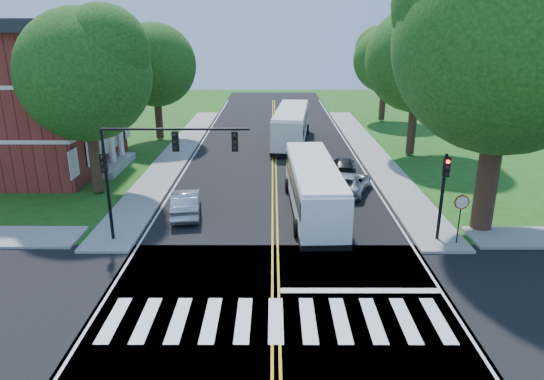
{
  "coord_description": "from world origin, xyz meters",
  "views": [
    {
      "loc": [
        -0.12,
        -15.96,
        10.27
      ],
      "look_at": [
        -0.15,
        7.5,
        2.4
      ],
      "focal_mm": 32.0,
      "sensor_mm": 36.0,
      "label": 1
    }
  ],
  "objects_px": {
    "suv": "(350,183)",
    "dark_sedan": "(344,165)",
    "bus_lead": "(313,187)",
    "signal_nw": "(153,158)",
    "signal_ne": "(444,186)",
    "hatchback": "(186,203)",
    "bus_follow": "(291,125)"
  },
  "relations": [
    {
      "from": "signal_ne",
      "to": "suv",
      "type": "xyz_separation_m",
      "value": [
        -3.26,
        7.8,
        -2.31
      ]
    },
    {
      "from": "signal_ne",
      "to": "bus_lead",
      "type": "distance_m",
      "value": 7.43
    },
    {
      "from": "bus_follow",
      "to": "dark_sedan",
      "type": "distance_m",
      "value": 10.49
    },
    {
      "from": "signal_ne",
      "to": "hatchback",
      "type": "xyz_separation_m",
      "value": [
        -13.32,
        3.69,
        -2.23
      ]
    },
    {
      "from": "signal_nw",
      "to": "hatchback",
      "type": "bearing_deg",
      "value": 78.72
    },
    {
      "from": "bus_lead",
      "to": "dark_sedan",
      "type": "xyz_separation_m",
      "value": [
        2.96,
        8.2,
        -0.99
      ]
    },
    {
      "from": "bus_follow",
      "to": "suv",
      "type": "height_order",
      "value": "bus_follow"
    },
    {
      "from": "signal_nw",
      "to": "bus_lead",
      "type": "height_order",
      "value": "signal_nw"
    },
    {
      "from": "suv",
      "to": "dark_sedan",
      "type": "relative_size",
      "value": 1.19
    },
    {
      "from": "bus_follow",
      "to": "dark_sedan",
      "type": "xyz_separation_m",
      "value": [
        3.58,
        -9.8,
        -1.13
      ]
    },
    {
      "from": "suv",
      "to": "bus_lead",
      "type": "bearing_deg",
      "value": 73.43
    },
    {
      "from": "bus_follow",
      "to": "bus_lead",
      "type": "bearing_deg",
      "value": 97.87
    },
    {
      "from": "suv",
      "to": "dark_sedan",
      "type": "bearing_deg",
      "value": -72.69
    },
    {
      "from": "signal_nw",
      "to": "hatchback",
      "type": "xyz_separation_m",
      "value": [
        0.74,
        3.7,
        -3.64
      ]
    },
    {
      "from": "hatchback",
      "to": "suv",
      "type": "height_order",
      "value": "hatchback"
    },
    {
      "from": "signal_ne",
      "to": "signal_nw",
      "type": "bearing_deg",
      "value": -179.95
    },
    {
      "from": "signal_nw",
      "to": "suv",
      "type": "bearing_deg",
      "value": 35.89
    },
    {
      "from": "bus_lead",
      "to": "suv",
      "type": "relative_size",
      "value": 2.48
    },
    {
      "from": "bus_lead",
      "to": "bus_follow",
      "type": "bearing_deg",
      "value": -90.14
    },
    {
      "from": "bus_follow",
      "to": "suv",
      "type": "distance_m",
      "value": 14.8
    },
    {
      "from": "bus_lead",
      "to": "dark_sedan",
      "type": "distance_m",
      "value": 8.77
    },
    {
      "from": "signal_nw",
      "to": "signal_ne",
      "type": "xyz_separation_m",
      "value": [
        14.06,
        0.01,
        -1.41
      ]
    },
    {
      "from": "hatchback",
      "to": "dark_sedan",
      "type": "height_order",
      "value": "hatchback"
    },
    {
      "from": "signal_nw",
      "to": "bus_lead",
      "type": "distance_m",
      "value": 9.53
    },
    {
      "from": "signal_nw",
      "to": "signal_ne",
      "type": "height_order",
      "value": "signal_nw"
    },
    {
      "from": "bus_lead",
      "to": "dark_sedan",
      "type": "height_order",
      "value": "bus_lead"
    },
    {
      "from": "bus_lead",
      "to": "bus_follow",
      "type": "height_order",
      "value": "bus_follow"
    },
    {
      "from": "bus_lead",
      "to": "hatchback",
      "type": "relative_size",
      "value": 2.6
    },
    {
      "from": "signal_ne",
      "to": "dark_sedan",
      "type": "bearing_deg",
      "value": 103.69
    },
    {
      "from": "bus_lead",
      "to": "dark_sedan",
      "type": "bearing_deg",
      "value": -111.96
    },
    {
      "from": "bus_lead",
      "to": "suv",
      "type": "bearing_deg",
      "value": -129.03
    },
    {
      "from": "signal_nw",
      "to": "bus_lead",
      "type": "bearing_deg",
      "value": 27.45
    }
  ]
}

